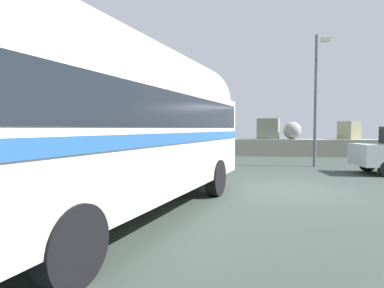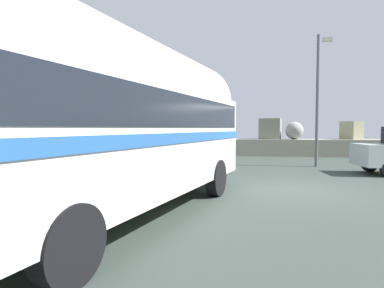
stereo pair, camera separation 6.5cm
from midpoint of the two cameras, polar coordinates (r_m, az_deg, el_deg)
ground at (r=9.82m, az=17.59°, el=-7.84°), size 32.00×26.00×0.02m
breakwater at (r=21.41m, az=12.13°, el=-0.11°), size 31.36×2.09×2.46m
vintage_coach at (r=6.44m, az=-12.66°, el=4.92°), size 4.52×8.91×3.70m
lamp_post at (r=15.91m, az=21.62°, el=8.61°), size 0.82×0.73×6.11m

